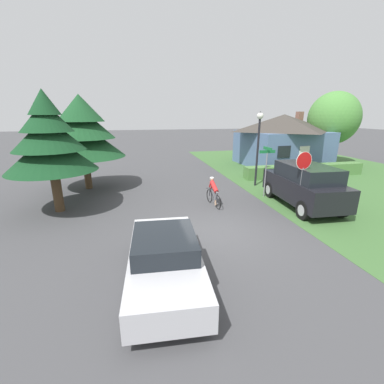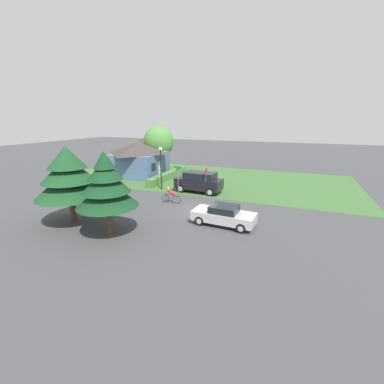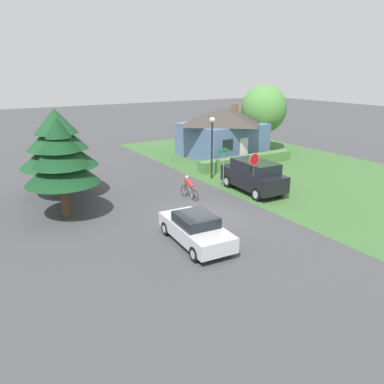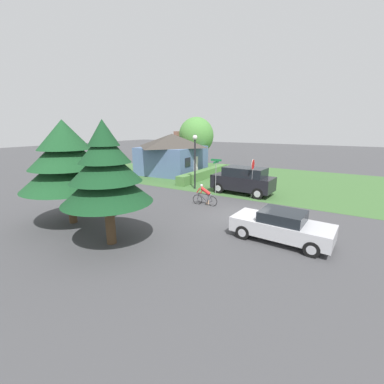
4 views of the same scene
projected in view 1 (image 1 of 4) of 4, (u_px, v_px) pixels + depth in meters
ground_plane at (215, 233)px, 9.87m from camera, size 140.00×140.00×0.00m
grass_verge_right at (373, 187)px, 15.99m from camera, size 16.00×36.00×0.01m
cottage_house at (282, 139)px, 22.70m from camera, size 7.65×6.88×4.61m
hedge_row at (304, 171)px, 18.76m from camera, size 9.21×0.90×0.86m
sedan_left_lane at (165, 259)px, 6.79m from camera, size 2.12×4.50×1.43m
cyclist at (214, 192)px, 12.69m from camera, size 0.44×1.75×1.42m
parked_suv_right at (304, 185)px, 12.46m from camera, size 2.28×4.80×2.09m
stop_sign at (303, 170)px, 11.04m from camera, size 0.78×0.07×2.87m
street_lamp at (259, 135)px, 15.53m from camera, size 0.38×0.38×4.56m
street_name_sign at (266, 163)px, 13.72m from camera, size 0.90×0.90×2.72m
conifer_tall_near at (49, 141)px, 11.19m from camera, size 3.86×3.86×5.41m
conifer_tall_far at (82, 131)px, 14.87m from camera, size 4.67×4.67×5.48m
deciduous_tree_right at (334, 118)px, 22.71m from camera, size 4.33×4.33×6.32m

